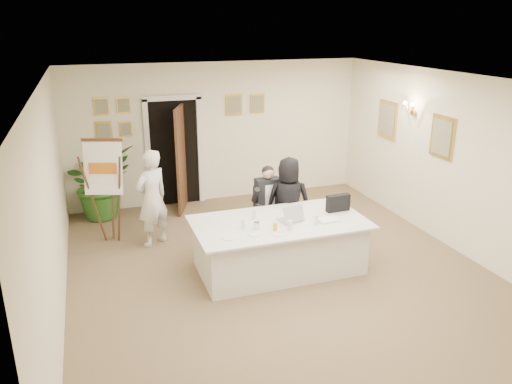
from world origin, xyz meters
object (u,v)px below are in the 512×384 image
object	(u,v)px
laptop	(290,211)
standing_man	(152,198)
conference_table	(279,245)
paper_stack	(328,220)
laptop_bag	(338,203)
standing_woman	(289,202)
seated_man	(269,204)
potted_palm	(100,183)
steel_jug	(257,226)
oj_glass	(275,227)
flip_chart	(108,196)

from	to	relation	value
laptop	standing_man	bearing A→B (deg)	127.97
conference_table	paper_stack	size ratio (longest dim) A/B	8.46
laptop_bag	paper_stack	distance (m)	0.47
conference_table	laptop	world-z (taller)	laptop
standing_woman	paper_stack	world-z (taller)	standing_woman
seated_man	potted_palm	distance (m)	3.32
steel_jug	laptop	bearing A→B (deg)	16.77
conference_table	seated_man	bearing A→B (deg)	78.25
standing_woman	steel_jug	distance (m)	1.33
laptop	oj_glass	xyz separation A→B (m)	(-0.36, -0.33, -0.07)
standing_man	laptop_bag	distance (m)	2.98
seated_man	flip_chart	distance (m)	2.65
conference_table	steel_jug	world-z (taller)	steel_jug
standing_man	laptop_bag	bearing A→B (deg)	121.06
flip_chart	standing_woman	world-z (taller)	flip_chart
flip_chart	paper_stack	size ratio (longest dim) A/B	5.86
seated_man	standing_woman	size ratio (longest dim) A/B	0.88
paper_stack	steel_jug	world-z (taller)	steel_jug
steel_jug	oj_glass	bearing A→B (deg)	-35.42
standing_man	potted_palm	xyz separation A→B (m)	(-0.77, 1.58, -0.13)
laptop	paper_stack	world-z (taller)	laptop
flip_chart	standing_woman	xyz separation A→B (m)	(2.78, -1.03, -0.07)
oj_glass	standing_man	bearing A→B (deg)	128.06
seated_man	laptop_bag	xyz separation A→B (m)	(0.78, -0.95, 0.25)
seated_man	laptop	xyz separation A→B (m)	(-0.05, -1.06, 0.26)
seated_man	laptop_bag	world-z (taller)	seated_man
oj_glass	potted_palm	bearing A→B (deg)	122.84
conference_table	oj_glass	world-z (taller)	oj_glass
paper_stack	oj_glass	distance (m)	0.88
standing_man	oj_glass	world-z (taller)	standing_man
standing_woman	laptop	bearing A→B (deg)	87.40
potted_palm	steel_jug	bearing A→B (deg)	-58.63
conference_table	steel_jug	size ratio (longest dim) A/B	22.98
seated_man	standing_man	distance (m)	1.91
oj_glass	steel_jug	world-z (taller)	oj_glass
steel_jug	standing_man	bearing A→B (deg)	125.97
paper_stack	seated_man	bearing A→B (deg)	109.84
potted_palm	oj_glass	xyz separation A→B (m)	(2.21, -3.42, 0.16)
seated_man	standing_woman	bearing A→B (deg)	-54.79
conference_table	potted_palm	xyz separation A→B (m)	(-2.40, 3.08, 0.28)
paper_stack	steel_jug	size ratio (longest dim) A/B	2.72
laptop	paper_stack	xyz separation A→B (m)	(0.51, -0.21, -0.12)
standing_man	standing_woman	distance (m)	2.22
flip_chart	standing_man	size ratio (longest dim) A/B	1.08
conference_table	potted_palm	size ratio (longest dim) A/B	1.86
standing_man	laptop	world-z (taller)	standing_man
potted_palm	oj_glass	size ratio (longest dim) A/B	10.43
potted_palm	conference_table	bearing A→B (deg)	-52.03
seated_man	flip_chart	world-z (taller)	flip_chart
standing_woman	conference_table	bearing A→B (deg)	77.65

